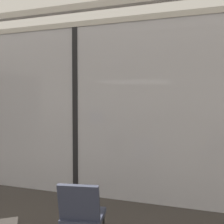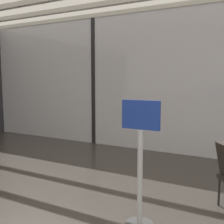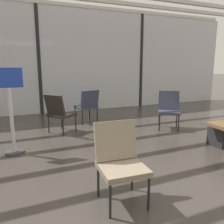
# 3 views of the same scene
# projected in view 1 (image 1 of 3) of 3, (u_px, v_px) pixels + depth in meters

# --- Properties ---
(glass_curtain_wall) EXTENTS (14.00, 0.08, 3.19)m
(glass_curtain_wall) POSITION_uv_depth(u_px,v_px,m) (76.00, 112.00, 5.04)
(glass_curtain_wall) COLOR silver
(glass_curtain_wall) RESTS_ON ground
(window_mullion_1) EXTENTS (0.10, 0.12, 3.19)m
(window_mullion_1) POSITION_uv_depth(u_px,v_px,m) (76.00, 112.00, 5.04)
(window_mullion_1) COLOR black
(window_mullion_1) RESTS_ON ground
(parked_airplane) EXTENTS (14.28, 3.62, 3.62)m
(parked_airplane) POSITION_uv_depth(u_px,v_px,m) (155.00, 101.00, 10.10)
(parked_airplane) COLOR silver
(parked_airplane) RESTS_ON ground
(lounge_chair_0) EXTENTS (0.56, 0.60, 0.87)m
(lounge_chair_0) POSITION_uv_depth(u_px,v_px,m) (82.00, 211.00, 3.13)
(lounge_chair_0) COLOR #33384C
(lounge_chair_0) RESTS_ON ground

